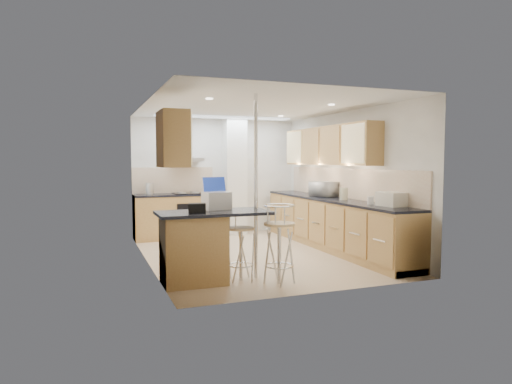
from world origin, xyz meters
name	(u,v)px	position (x,y,z in m)	size (l,w,h in m)	color
ground	(255,254)	(0.00, 0.00, 0.00)	(4.80, 4.80, 0.00)	tan
room_shell	(265,164)	(0.32, 0.38, 1.54)	(3.64, 4.84, 2.51)	beige
right_counter	(332,223)	(1.50, 0.00, 0.46)	(0.63, 4.40, 0.92)	#AC7D45
back_counter	(176,216)	(-0.95, 2.10, 0.46)	(1.70, 0.63, 0.92)	#AC7D45
peninsula	(214,246)	(-1.12, -1.45, 0.48)	(1.47, 0.72, 0.94)	#AC7D45
microwave	(324,189)	(1.56, 0.41, 1.06)	(0.51, 0.34, 0.28)	white
laptop	(217,201)	(-1.02, -1.25, 1.06)	(0.35, 0.26, 0.24)	#A4A7AB
bag	(197,208)	(-1.36, -1.53, 1.00)	(0.22, 0.16, 0.12)	black
bar_stool_near	(241,246)	(-0.77, -1.52, 0.47)	(0.38, 0.38, 0.94)	tan
bar_stool_end	(279,244)	(-0.35, -1.84, 0.52)	(0.43, 0.43, 1.05)	tan
jar_a	(326,191)	(1.67, 0.55, 1.02)	(0.12, 0.12, 0.20)	#EEE5CE
jar_b	(316,191)	(1.59, 0.81, 1.00)	(0.11, 0.11, 0.16)	#EEE5CE
jar_c	(344,194)	(1.53, -0.34, 1.03)	(0.14, 0.14, 0.21)	#B2B18F
jar_d	(371,200)	(1.50, -1.19, 0.98)	(0.10, 0.10, 0.12)	white
bread_bin	(392,199)	(1.62, -1.55, 1.03)	(0.32, 0.40, 0.21)	#EEE5CE
kettle	(150,189)	(-1.47, 2.17, 1.03)	(0.16, 0.16, 0.23)	silver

